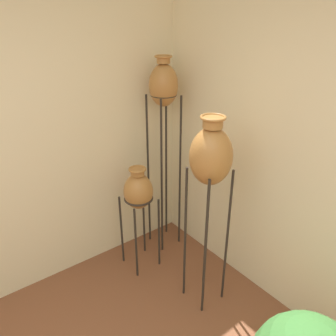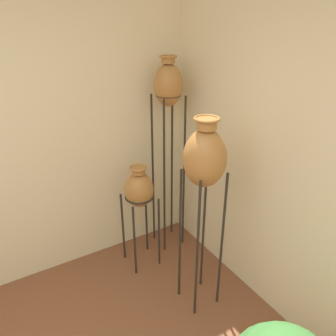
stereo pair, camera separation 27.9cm
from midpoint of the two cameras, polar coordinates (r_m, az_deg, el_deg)
name	(u,v)px [view 2 (the right image)]	position (r m, az deg, el deg)	size (l,w,h in m)	color
vase_stand_tall	(168,93)	(2.97, 2.80, 12.86)	(0.26, 0.26, 1.92)	#28231E
vase_stand_medium	(205,161)	(2.33, 9.84, 1.14)	(0.31, 0.31, 1.62)	#28231E
vase_stand_short	(139,191)	(2.95, -2.36, -4.10)	(0.28, 0.28, 1.03)	#28231E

